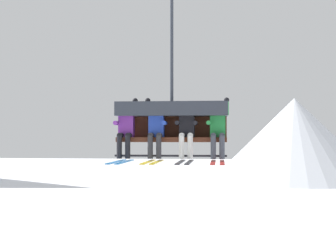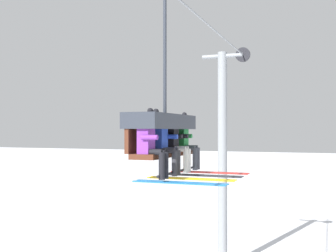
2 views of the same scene
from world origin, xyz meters
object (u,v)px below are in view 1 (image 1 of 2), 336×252
at_px(chairlift_chair, 172,114).
at_px(skier_black, 187,129).
at_px(skier_blue, 156,129).
at_px(skier_green, 218,128).
at_px(skier_purple, 126,129).

relative_size(chairlift_chair, skier_black, 2.23).
distance_m(skier_blue, skier_green, 1.30).
bearing_deg(skier_green, skier_blue, 180.00).
distance_m(skier_black, skier_green, 0.65).
distance_m(chairlift_chair, skier_blue, 0.49).
height_order(skier_black, skier_green, skier_green).
bearing_deg(skier_green, skier_black, -179.40).
height_order(chairlift_chair, skier_blue, chairlift_chair).
xyz_separation_m(skier_purple, skier_green, (1.94, 0.00, 0.00)).
bearing_deg(skier_blue, chairlift_chair, 33.24).
bearing_deg(skier_black, skier_purple, 179.70).
height_order(skier_purple, skier_black, skier_purple).
distance_m(chairlift_chair, skier_black, 0.51).
distance_m(skier_purple, skier_blue, 0.64).
distance_m(skier_purple, skier_green, 1.94).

